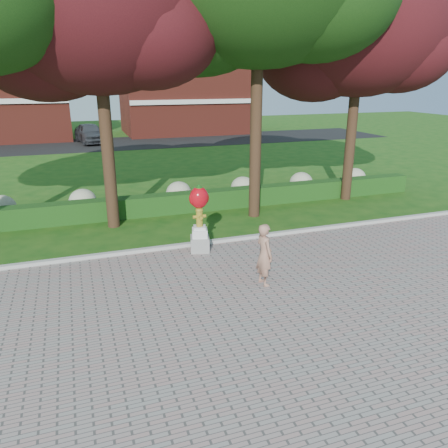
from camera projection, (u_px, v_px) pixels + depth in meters
The scene contains 12 objects.
ground at pixel (214, 287), 11.68m from camera, with size 100.00×100.00×0.00m, color #184B12.
walkway at pixel (280, 378), 8.10m from camera, with size 40.00×14.00×0.04m, color gray.
curb at pixel (185, 245), 14.34m from camera, with size 40.00×0.18×0.15m, color #ADADA5.
lawn_hedge at pixel (161, 204), 17.82m from camera, with size 24.00×0.70×0.80m, color #174012.
hydrangea_row at pixel (169, 194), 18.84m from camera, with size 20.10×1.10×0.99m.
street at pixel (111, 144), 36.74m from camera, with size 50.00×8.00×0.02m, color black.
building_right at pixel (185, 100), 43.58m from camera, with size 12.00×8.00×6.40m, color maroon.
tree_mid_left at pixel (93, 13), 14.14m from camera, with size 8.25×7.04×10.69m.
tree_far_right at pixel (357, 35), 17.96m from camera, with size 7.88×6.72×10.21m.
hydrant_sculpture at pixel (199, 217), 13.65m from camera, with size 0.71×0.71×2.16m.
woman at pixel (264, 255), 11.50m from camera, with size 0.62×0.41×1.70m, color #A4735D.
parked_car at pixel (90, 133), 36.89m from camera, with size 1.95×4.86×1.65m, color #3D3F44.
Camera 1 is at (-3.20, -10.04, 5.33)m, focal length 35.00 mm.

